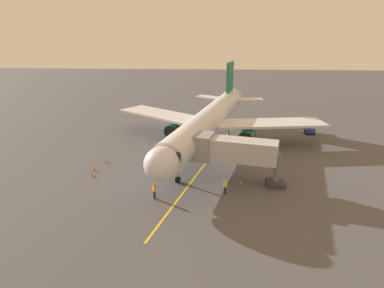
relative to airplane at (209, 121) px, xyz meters
name	(u,v)px	position (x,y,z in m)	size (l,w,h in m)	color
ground_plane	(220,146)	(-1.85, -0.08, -4.00)	(220.00, 220.00, 0.00)	#4C4C4F
apron_lead_in_line	(207,161)	(0.07, 6.27, -4.00)	(0.24, 40.00, 0.01)	yellow
airplane	(209,121)	(0.00, 0.00, 0.00)	(33.72, 39.82, 11.50)	silver
jet_bridge	(228,150)	(-2.41, 12.26, -0.24)	(11.47, 5.39, 5.40)	#B7B7BC
ground_crew_marshaller	(154,191)	(5.48, 17.60, -3.12)	(0.45, 0.47, 1.71)	#23232D
ground_crew_wing_walker	(225,187)	(-2.00, 16.08, -3.12)	(0.47, 0.43, 1.71)	#23232D
tug_near_nose	(310,129)	(-17.45, -7.99, -3.30)	(1.70, 2.40, 1.50)	#2D3899
safety_cone_nose_left	(92,174)	(14.04, 12.31, -3.73)	(0.32, 0.32, 0.55)	#F2590F
safety_cone_nose_right	(106,161)	(13.73, 7.60, -3.73)	(0.32, 0.32, 0.55)	#F2590F
safety_cone_wing_port	(94,168)	(14.47, 10.35, -3.73)	(0.32, 0.32, 0.55)	#F2590F
safety_cone_wing_starboard	(241,182)	(-3.95, 13.49, -3.73)	(0.32, 0.32, 0.55)	#F2590F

